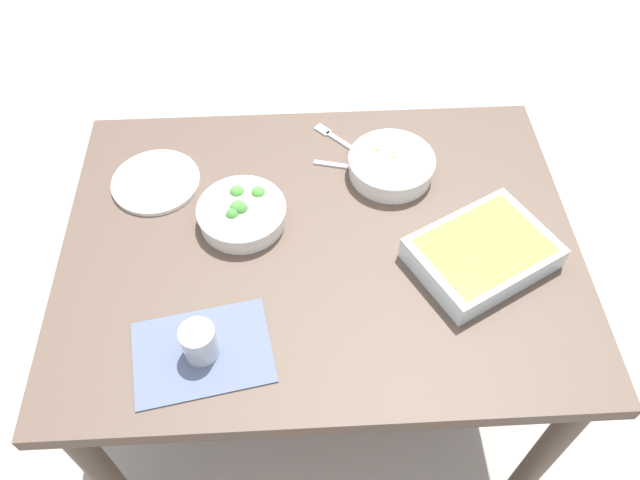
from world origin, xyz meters
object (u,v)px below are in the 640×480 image
Objects in this scene: drink_cup at (200,343)px; baking_dish at (483,252)px; spoon_by_stew at (357,168)px; broccoli_bowl at (242,213)px; side_plate at (156,182)px; fork_on_table at (337,139)px; stew_bowl at (391,165)px.

baking_dish is at bearing 17.97° from drink_cup.
spoon_by_stew is at bearing 54.33° from drink_cup.
drink_cup reaches higher than broccoli_bowl.
fork_on_table is (0.47, 0.14, -0.00)m from side_plate.
drink_cup is 0.50m from side_plate.
stew_bowl is at bearing 20.32° from broccoli_bowl.
broccoli_bowl is 0.33m from spoon_by_stew.
baking_dish is at bearing -15.30° from broccoli_bowl.
fork_on_table is at bearing 125.42° from baking_dish.
side_plate is at bearing -177.25° from spoon_by_stew.
baking_dish is 0.40m from spoon_by_stew.
broccoli_bowl is 1.51× the size of fork_on_table.
side_plate is 1.57× the size of fork_on_table.
stew_bowl is 0.09m from spoon_by_stew.
drink_cup is (-0.62, -0.20, 0.00)m from baking_dish.
stew_bowl is 0.40m from broccoli_bowl.
baking_dish is 0.51m from fork_on_table.
spoon_by_stew is (-0.25, 0.31, -0.03)m from baking_dish.
side_plate is at bearing 159.72° from baking_dish.
broccoli_bowl is at bearing -159.68° from stew_bowl.
stew_bowl reaches higher than spoon_by_stew.
stew_bowl reaches higher than side_plate.
spoon_by_stew is (0.51, 0.02, -0.00)m from side_plate.
broccoli_bowl is at bearing -31.15° from side_plate.
drink_cup is at bearing -132.58° from stew_bowl.
fork_on_table is at bearing 133.97° from stew_bowl.
side_plate is at bearing -179.63° from stew_bowl.
drink_cup is 0.39× the size of side_plate.
fork_on_table is (-0.04, 0.11, -0.00)m from spoon_by_stew.
drink_cup reaches higher than fork_on_table.
side_plate is 1.26× the size of spoon_by_stew.
side_plate is (-0.22, 0.13, -0.02)m from broccoli_bowl.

